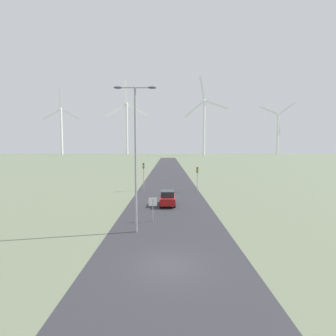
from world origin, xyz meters
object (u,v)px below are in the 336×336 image
Objects in this scene: traffic_light_post_near_right at (197,174)px; traffic_light_post_near_left at (143,171)px; wind_turbine_left at (126,123)px; streetlamp at (135,144)px; wind_turbine_right at (277,129)px; wind_turbine_far_left at (61,127)px; car_approaching at (167,198)px; stop_sign_near at (152,205)px; wind_turbine_center at (204,122)px.

traffic_light_post_near_left is at bearing 175.29° from traffic_light_post_near_right.
traffic_light_post_near_left is 229.51m from wind_turbine_left.
wind_turbine_right is at bearing 65.18° from streetlamp.
wind_turbine_far_left is 0.87× the size of wind_turbine_left.
streetlamp is 274.58m from wind_turbine_right.
car_approaching is at bearing -79.97° from wind_turbine_left.
streetlamp is 2.91× the size of car_approaching.
wind_turbine_left is at bearing 2.18° from wind_turbine_far_left.
stop_sign_near is at bearing 68.77° from streetlamp.
stop_sign_near is at bearing -81.92° from traffic_light_post_near_left.
wind_turbine_right is (154.01, 3.22, -6.12)m from wind_turbine_left.
wind_turbine_center reaches higher than car_approaching.
wind_turbine_far_left is at bearing 114.65° from car_approaching.
wind_turbine_far_left reaches higher than streetlamp.
wind_turbine_center is at bearing 80.82° from streetlamp.
wind_turbine_far_left reaches higher than wind_turbine_right.
traffic_light_post_near_right is 0.07× the size of wind_turbine_right.
traffic_light_post_near_left is (-1.32, 20.84, -4.00)m from streetlamp.
wind_turbine_left is 1.05× the size of wind_turbine_center.
wind_turbine_center is (139.51, -25.10, 2.55)m from wind_turbine_far_left.
wind_turbine_right is at bearing 21.12° from wind_turbine_center.
streetlamp is at bearing -86.38° from traffic_light_post_near_left.
stop_sign_near is 0.57× the size of car_approaching.
wind_turbine_left is 1.42× the size of wind_turbine_right.
wind_turbine_far_left is at bearing 116.61° from traffic_light_post_near_right.
wind_turbine_center is (35.22, 217.86, 23.30)m from streetlamp.
traffic_light_post_near_right reaches higher than car_approaching.
streetlamp is 21.26m from traffic_light_post_near_left.
wind_turbine_left reaches higher than stop_sign_near.
car_approaching is (1.39, 7.00, -0.71)m from stop_sign_near.
stop_sign_near is 0.04× the size of wind_turbine_right.
car_approaching is at bearing 78.80° from stop_sign_near.
traffic_light_post_near_right is (7.32, 20.13, -4.42)m from streetlamp.
streetlamp is 21.87m from traffic_light_post_near_right.
streetlamp is 0.23× the size of wind_turbine_right.
stop_sign_near is 18.15m from traffic_light_post_near_right.
traffic_light_post_near_right is at bearing 64.74° from car_approaching.
wind_turbine_left is (-39.02, 245.44, 24.42)m from streetlamp.
wind_turbine_center is at bearing 81.97° from traffic_light_post_near_right.
stop_sign_near is 0.51× the size of traffic_light_post_near_left.
stop_sign_near is 0.03× the size of wind_turbine_left.
traffic_light_post_near_right is at bearing 70.24° from stop_sign_near.
traffic_light_post_near_left is 0.06× the size of wind_turbine_left.
streetlamp is at bearing -104.37° from car_approaching.
stop_sign_near is (1.20, 3.09, -5.69)m from streetlamp.
traffic_light_post_near_left is 202.23m from wind_turbine_center.
wind_turbine_right is at bearing 1.20° from wind_turbine_left.
wind_turbine_left is at bearing 99.03° from streetlamp.
stop_sign_near is 0.03× the size of wind_turbine_center.
wind_turbine_right is (113.79, 245.58, 24.00)m from stop_sign_near.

